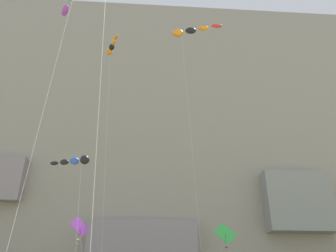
{
  "coord_description": "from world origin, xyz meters",
  "views": [
    {
      "loc": [
        0.06,
        -0.71,
        3.8
      ],
      "look_at": [
        2.03,
        27.13,
        17.87
      ],
      "focal_mm": 36.56,
      "sensor_mm": 36.0,
      "label": 1
    }
  ],
  "objects_px": {
    "kite_windsock_high_right": "(112,48)",
    "kite_windsock_front_field": "(75,161)",
    "kite_diamond_high_center": "(225,235)",
    "kite_windsock_mid_right": "(190,31)",
    "kite_diamond_near_cliff": "(80,230)"
  },
  "relations": [
    {
      "from": "kite_diamond_high_center",
      "to": "kite_windsock_mid_right",
      "type": "distance_m",
      "value": 22.67
    },
    {
      "from": "kite_diamond_high_center",
      "to": "kite_windsock_mid_right",
      "type": "xyz_separation_m",
      "value": [
        -4.32,
        -8.21,
        20.68
      ]
    },
    {
      "from": "kite_windsock_front_field",
      "to": "kite_diamond_high_center",
      "type": "bearing_deg",
      "value": 23.62
    },
    {
      "from": "kite_windsock_mid_right",
      "to": "kite_diamond_near_cliff",
      "type": "distance_m",
      "value": 23.67
    },
    {
      "from": "kite_diamond_near_cliff",
      "to": "kite_windsock_mid_right",
      "type": "bearing_deg",
      "value": -10.14
    },
    {
      "from": "kite_windsock_mid_right",
      "to": "kite_windsock_front_field",
      "type": "distance_m",
      "value": 18.85
    },
    {
      "from": "kite_diamond_high_center",
      "to": "kite_windsock_front_field",
      "type": "height_order",
      "value": "kite_windsock_front_field"
    },
    {
      "from": "kite_diamond_high_center",
      "to": "kite_windsock_mid_right",
      "type": "height_order",
      "value": "kite_windsock_mid_right"
    },
    {
      "from": "kite_diamond_high_center",
      "to": "kite_diamond_near_cliff",
      "type": "relative_size",
      "value": 1.09
    },
    {
      "from": "kite_windsock_high_right",
      "to": "kite_windsock_front_field",
      "type": "xyz_separation_m",
      "value": [
        -1.62,
        -5.45,
        -18.04
      ]
    },
    {
      "from": "kite_windsock_mid_right",
      "to": "kite_diamond_near_cliff",
      "type": "relative_size",
      "value": 3.04
    },
    {
      "from": "kite_windsock_high_right",
      "to": "kite_diamond_high_center",
      "type": "xyz_separation_m",
      "value": [
        13.72,
        1.26,
        -23.51
      ]
    },
    {
      "from": "kite_windsock_front_field",
      "to": "kite_diamond_near_cliff",
      "type": "relative_size",
      "value": 1.54
    },
    {
      "from": "kite_windsock_mid_right",
      "to": "kite_windsock_front_field",
      "type": "height_order",
      "value": "kite_windsock_mid_right"
    },
    {
      "from": "kite_windsock_high_right",
      "to": "kite_windsock_mid_right",
      "type": "relative_size",
      "value": 1.09
    }
  ]
}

